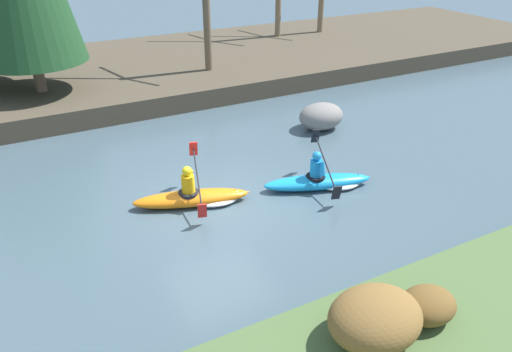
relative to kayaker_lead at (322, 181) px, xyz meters
name	(u,v)px	position (x,y,z in m)	size (l,w,h in m)	color
ground_plane	(217,204)	(-2.66, 0.48, -0.20)	(90.00, 90.00, 0.00)	#425660
riverbank_far	(109,75)	(-2.66, 11.15, 0.14)	(44.00, 9.25, 0.69)	#4C4233
shrub_clump_nearest	(375,318)	(-2.58, -4.99, 0.82)	(1.42, 1.19, 0.77)	brown
shrub_clump_second	(428,305)	(-1.59, -5.04, 0.68)	(0.91, 0.75, 0.49)	brown
kayaker_lead	(322,181)	(0.00, 0.00, 0.00)	(2.76, 2.02, 1.20)	#1993D6
kayaker_middle	(196,197)	(-3.07, 0.72, 0.00)	(2.76, 2.03, 1.20)	orange
boulder_midstream	(321,116)	(2.17, 3.23, 0.22)	(1.47, 1.15, 0.83)	gray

